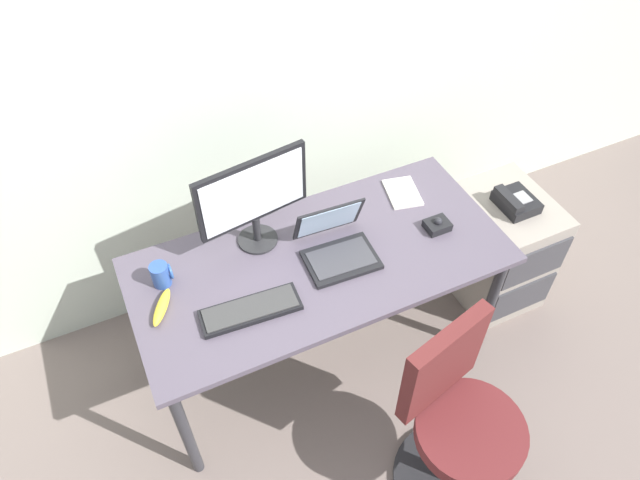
% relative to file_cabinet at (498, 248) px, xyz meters
% --- Properties ---
extents(ground_plane, '(8.00, 8.00, 0.00)m').
position_rel_file_cabinet_xyz_m(ground_plane, '(-1.07, 0.01, -0.33)').
color(ground_plane, '#6F615B').
extents(back_wall, '(6.00, 0.10, 2.80)m').
position_rel_file_cabinet_xyz_m(back_wall, '(-1.07, 0.75, 1.07)').
color(back_wall, beige).
rests_on(back_wall, ground).
extents(desk, '(1.66, 0.77, 0.76)m').
position_rel_file_cabinet_xyz_m(desk, '(-1.07, 0.01, 0.35)').
color(desk, '#4F4654').
rests_on(desk, ground).
extents(file_cabinet, '(0.42, 0.53, 0.66)m').
position_rel_file_cabinet_xyz_m(file_cabinet, '(0.00, 0.00, 0.00)').
color(file_cabinet, gray).
rests_on(file_cabinet, ground).
extents(desk_phone, '(0.17, 0.20, 0.09)m').
position_rel_file_cabinet_xyz_m(desk_phone, '(-0.01, -0.02, 0.37)').
color(desk_phone, black).
rests_on(desk_phone, file_cabinet).
extents(office_chair, '(0.52, 0.53, 0.97)m').
position_rel_file_cabinet_xyz_m(office_chair, '(-0.83, -0.80, 0.12)').
color(office_chair, black).
rests_on(office_chair, ground).
extents(monitor_main, '(0.51, 0.18, 0.46)m').
position_rel_file_cabinet_xyz_m(monitor_main, '(-1.27, 0.23, 0.69)').
color(monitor_main, '#262628').
rests_on(monitor_main, desk).
extents(keyboard, '(0.42, 0.16, 0.03)m').
position_rel_file_cabinet_xyz_m(keyboard, '(-1.44, -0.13, 0.44)').
color(keyboard, black).
rests_on(keyboard, desk).
extents(laptop, '(0.32, 0.32, 0.23)m').
position_rel_file_cabinet_xyz_m(laptop, '(-0.99, 0.01, 0.48)').
color(laptop, black).
rests_on(laptop, desk).
extents(trackball_mouse, '(0.11, 0.09, 0.07)m').
position_rel_file_cabinet_xyz_m(trackball_mouse, '(-0.50, -0.05, 0.45)').
color(trackball_mouse, black).
rests_on(trackball_mouse, desk).
extents(coffee_mug, '(0.09, 0.08, 0.11)m').
position_rel_file_cabinet_xyz_m(coffee_mug, '(-1.73, 0.17, 0.48)').
color(coffee_mug, '#2C4D97').
rests_on(coffee_mug, desk).
extents(paper_notepad, '(0.19, 0.23, 0.01)m').
position_rel_file_cabinet_xyz_m(paper_notepad, '(-0.52, 0.22, 0.43)').
color(paper_notepad, white).
rests_on(paper_notepad, desk).
extents(banana, '(0.14, 0.19, 0.04)m').
position_rel_file_cabinet_xyz_m(banana, '(-1.77, 0.03, 0.44)').
color(banana, yellow).
rests_on(banana, desk).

